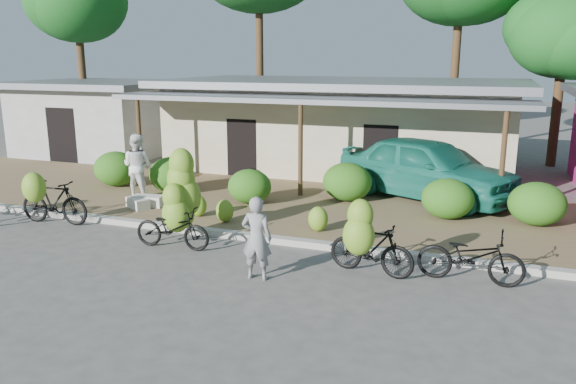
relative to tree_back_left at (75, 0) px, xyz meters
name	(u,v)px	position (x,y,z in m)	size (l,w,h in m)	color
ground	(202,268)	(13.69, -13.11, -6.79)	(100.00, 100.00, 0.00)	#504D4A
sidewalk	(288,206)	(13.69, -8.11, -6.73)	(60.00, 6.00, 0.12)	olive
curb	(243,236)	(13.69, -11.11, -6.72)	(60.00, 0.25, 0.15)	#A8A399
shop_main	(343,124)	(13.69, -2.18, -5.07)	(13.00, 8.50, 3.35)	beige
shop_grey	(101,116)	(2.69, -2.12, -5.17)	(7.00, 6.00, 3.15)	#B0B0AA
tree_back_left	(75,0)	(0.00, 0.00, 0.00)	(4.86, 4.72, 8.60)	#4B3A1E
tree_near_right	(559,32)	(21.00, 1.50, -1.72)	(4.23, 4.04, 6.65)	#4B3A1E
hedge_0	(116,169)	(7.73, -7.88, -6.11)	(1.43, 1.29, 1.11)	#275814
hedge_1	(172,175)	(9.89, -8.04, -6.13)	(1.40, 1.26, 1.09)	#275814
hedge_2	(250,186)	(12.66, -8.43, -6.18)	(1.25, 1.13, 0.98)	#275814
hedge_3	(347,182)	(15.17, -7.18, -6.12)	(1.42, 1.28, 1.11)	#275814
hedge_4	(448,199)	(18.04, -8.08, -6.15)	(1.33, 1.20, 1.04)	#275814
hedge_5	(537,204)	(20.15, -7.92, -6.14)	(1.38, 1.24, 1.07)	#275814
bike_left	(51,200)	(8.66, -11.74, -6.13)	(1.96, 1.25, 1.47)	black
bike_center	(178,207)	(12.48, -11.96, -5.92)	(1.81, 1.23, 2.18)	black
bike_right	(368,243)	(16.93, -12.39, -6.11)	(1.81, 1.29, 1.65)	black
bike_far_right	(471,256)	(18.80, -11.99, -6.28)	(1.97, 0.71, 1.03)	black
loose_banana_a	(198,206)	(11.96, -10.13, -6.39)	(0.46, 0.39, 0.57)	#75A429
loose_banana_b	(225,211)	(12.84, -10.35, -6.39)	(0.46, 0.39, 0.57)	#75A429
loose_banana_c	(318,219)	(15.26, -10.28, -6.37)	(0.48, 0.41, 0.60)	#75A429
sack_near	(148,201)	(10.14, -9.71, -6.52)	(0.85, 0.40, 0.30)	silver
sack_far	(138,203)	(9.99, -9.98, -6.53)	(0.75, 0.38, 0.28)	silver
vendor	(257,238)	(14.96, -13.22, -5.97)	(0.60, 0.39, 1.63)	gray
bystander	(137,166)	(9.29, -8.91, -5.73)	(0.92, 0.71, 1.88)	white
teal_van	(427,168)	(17.26, -6.12, -5.76)	(2.15, 5.34, 1.82)	#1A7664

